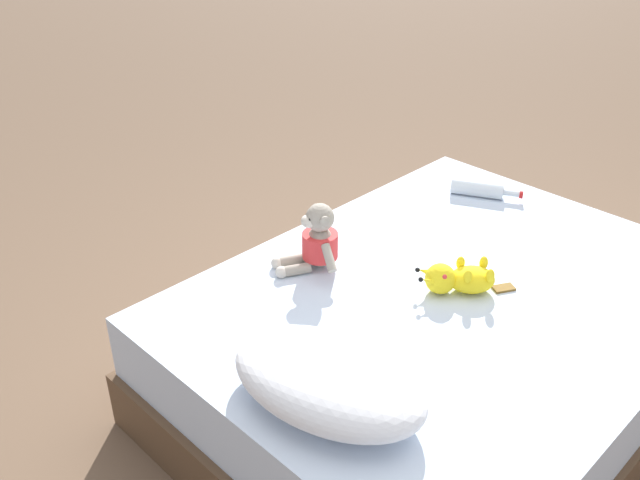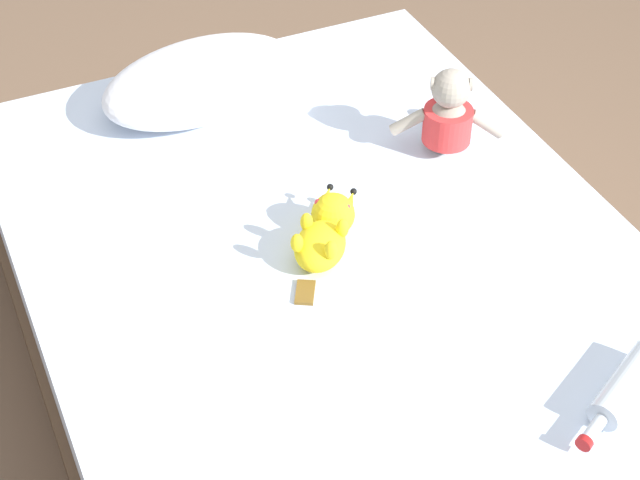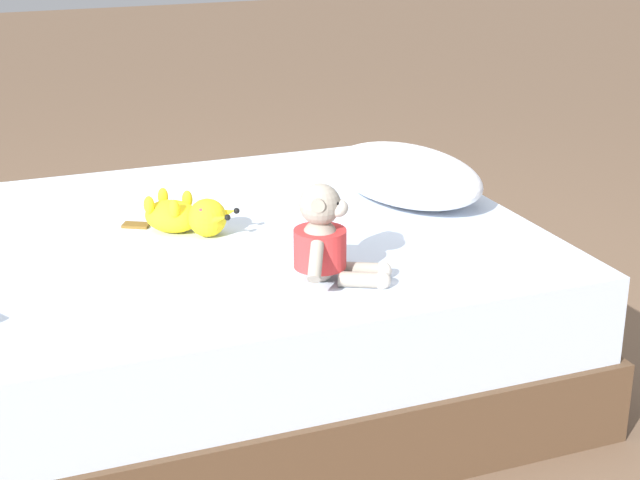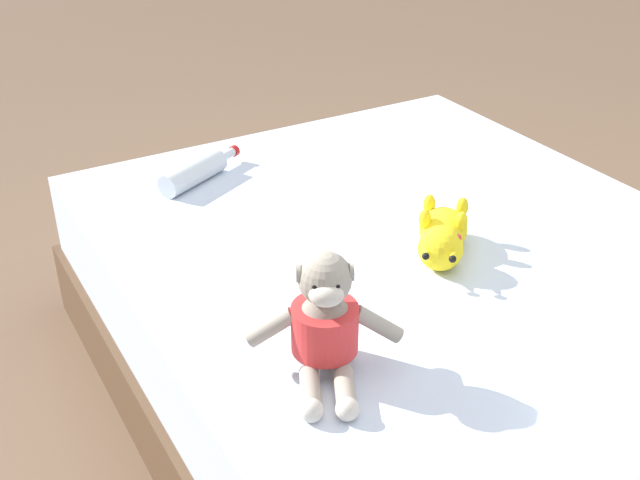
% 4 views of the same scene
% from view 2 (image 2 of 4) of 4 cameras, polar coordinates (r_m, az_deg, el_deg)
% --- Properties ---
extents(ground_plane, '(16.00, 16.00, 0.00)m').
position_cam_2_polar(ground_plane, '(2.55, 0.43, -7.42)').
color(ground_plane, brown).
extents(bed, '(1.37, 1.80, 0.44)m').
position_cam_2_polar(bed, '(2.39, 0.45, -4.07)').
color(bed, brown).
rests_on(bed, ground_plane).
extents(pillow, '(0.60, 0.44, 0.14)m').
position_cam_2_polar(pillow, '(2.66, -6.86, 9.13)').
color(pillow, white).
rests_on(pillow, bed).
extents(plush_monkey, '(0.27, 0.25, 0.24)m').
position_cam_2_polar(plush_monkey, '(2.48, 7.36, 7.06)').
color(plush_monkey, '#9E9384').
rests_on(plush_monkey, bed).
extents(plush_yellow_creature, '(0.26, 0.28, 0.10)m').
position_cam_2_polar(plush_yellow_creature, '(2.19, 0.33, 0.49)').
color(plush_yellow_creature, yellow).
rests_on(plush_yellow_creature, bed).
extents(glass_bottle, '(0.28, 0.17, 0.06)m').
position_cam_2_polar(glass_bottle, '(1.99, 17.13, -8.08)').
color(glass_bottle, silver).
rests_on(glass_bottle, bed).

